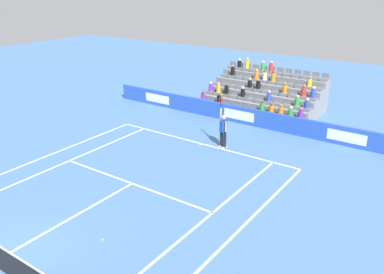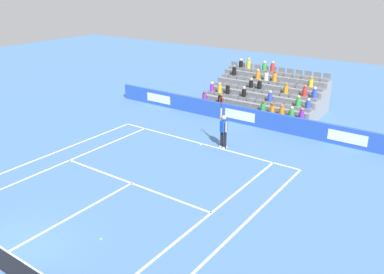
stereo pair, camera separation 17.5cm
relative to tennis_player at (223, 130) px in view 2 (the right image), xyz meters
name	(u,v)px [view 2 (the right image)]	position (x,y,z in m)	size (l,w,h in m)	color
line_baseline	(202,144)	(1.16, 0.22, -0.99)	(10.97, 0.10, 0.01)	white
line_service	(132,183)	(1.16, 5.71, -0.99)	(8.23, 0.10, 0.01)	white
line_centre_service	(72,216)	(1.16, 8.91, -0.99)	(0.10, 6.40, 0.01)	white
line_singles_sideline_left	(62,163)	(5.28, 6.16, -0.99)	(0.10, 11.89, 0.01)	white
line_singles_sideline_right	(205,218)	(-2.95, 6.16, -0.99)	(0.10, 11.89, 0.01)	white
line_doubles_sideline_left	(44,157)	(6.65, 6.16, -0.99)	(0.10, 11.89, 0.01)	white
line_doubles_sideline_right	(237,231)	(-4.32, 6.16, -0.99)	(0.10, 11.89, 0.01)	white
line_centre_mark	(201,144)	(1.16, 0.32, -0.99)	(0.10, 0.20, 0.01)	white
sponsor_barrier	(240,115)	(1.16, -3.94, -0.47)	(19.22, 0.22, 1.03)	blue
tennis_player	(223,130)	(0.00, 0.00, 0.00)	(0.51, 0.41, 2.85)	black
stadium_stand	(266,97)	(1.16, -7.49, -0.16)	(7.44, 4.75, 3.04)	gray
loose_tennis_ball	(101,239)	(-0.82, 9.31, -0.96)	(0.07, 0.07, 0.07)	#D1E533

